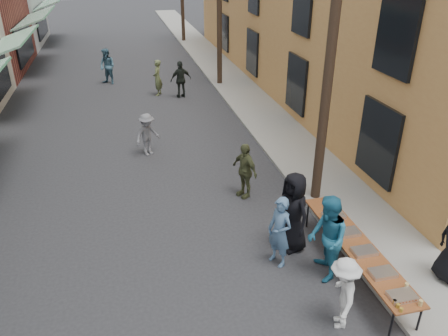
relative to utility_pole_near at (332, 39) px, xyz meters
name	(u,v)px	position (x,y,z in m)	size (l,w,h in m)	color
ground	(183,297)	(-4.30, -3.00, -4.50)	(120.00, 120.00, 0.00)	#28282B
sidewalk	(233,83)	(0.70, 12.00, -4.45)	(2.20, 60.00, 0.10)	gray
utility_pole_near	(332,39)	(0.00, 0.00, 0.00)	(0.26, 0.26, 9.00)	#2D2116
serving_table	(356,246)	(-0.50, -3.12, -3.79)	(0.70, 4.00, 0.75)	brown
catering_tray_sausage	(402,296)	(-0.50, -4.77, -3.71)	(0.50, 0.33, 0.08)	maroon
catering_tray_foil_b	(383,273)	(-0.50, -4.12, -3.71)	(0.50, 0.33, 0.08)	#B2B2B7
catering_tray_buns	(364,251)	(-0.50, -3.42, -3.71)	(0.50, 0.33, 0.08)	tan
catering_tray_foil_d	(348,232)	(-0.50, -2.72, -3.71)	(0.50, 0.33, 0.08)	#B2B2B7
catering_tray_buns_end	(334,215)	(-0.50, -2.02, -3.71)	(0.50, 0.33, 0.08)	tan
condiment_jar_a	(401,310)	(-0.72, -5.07, -3.71)	(0.07, 0.07, 0.08)	#A57F26
condiment_jar_b	(398,306)	(-0.72, -4.97, -3.71)	(0.07, 0.07, 0.08)	#A57F26
condiment_jar_c	(395,302)	(-0.72, -4.87, -3.71)	(0.07, 0.07, 0.08)	#A57F26
cup_stack	(421,303)	(-0.30, -5.02, -3.69)	(0.08, 0.08, 0.12)	tan
guest_front_a	(293,212)	(-1.51, -1.93, -3.51)	(0.97, 0.63, 1.98)	black
guest_front_b	(280,232)	(-2.01, -2.42, -3.65)	(0.62, 0.41, 1.70)	#4E7196
guest_front_c	(327,239)	(-1.20, -3.06, -3.52)	(0.95, 0.74, 1.96)	#226C8D
guest_front_d	(343,293)	(-1.50, -4.42, -3.74)	(0.98, 0.56, 1.52)	silver
guest_front_e	(245,170)	(-1.92, 0.68, -3.68)	(0.96, 0.40, 1.64)	#515632
passerby_left	(147,135)	(-4.37, 4.19, -3.76)	(0.96, 0.55, 1.49)	slate
passerby_mid	(181,80)	(-2.27, 10.35, -3.63)	(1.02, 0.42, 1.73)	black
passerby_right	(158,78)	(-3.31, 10.97, -3.65)	(0.62, 0.41, 1.71)	#606C3E
passerby_far	(107,67)	(-5.64, 13.56, -3.59)	(0.89, 0.69, 1.83)	#436D83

